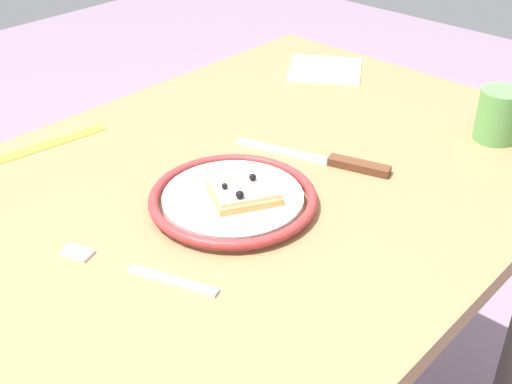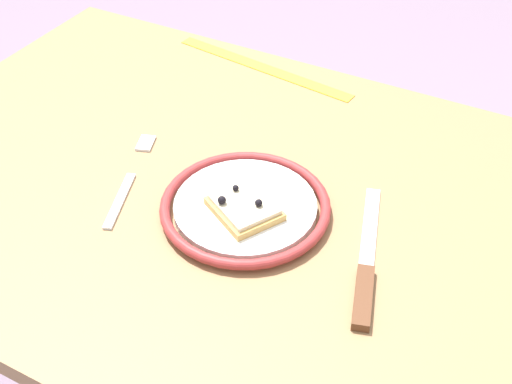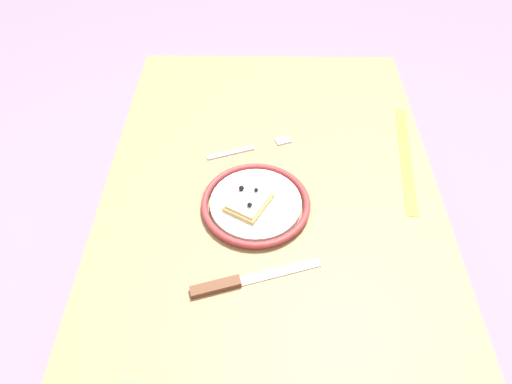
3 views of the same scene
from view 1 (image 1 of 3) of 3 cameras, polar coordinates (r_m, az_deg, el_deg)
dining_table at (r=0.94m, az=-2.99°, el=-5.45°), size 1.14×0.71×0.73m
plate at (r=0.85m, az=-2.01°, el=-0.59°), size 0.22×0.22×0.02m
pizza_slice_near at (r=0.84m, az=-1.03°, el=0.01°), size 0.11×0.10×0.03m
knife at (r=0.96m, az=7.09°, el=2.64°), size 0.09×0.24×0.01m
fork at (r=0.76m, az=-10.45°, el=-6.68°), size 0.08×0.20×0.00m
cup at (r=1.07m, az=20.34°, el=6.29°), size 0.06×0.06×0.08m
napkin at (r=1.29m, az=6.04°, el=10.57°), size 0.18×0.19×0.00m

